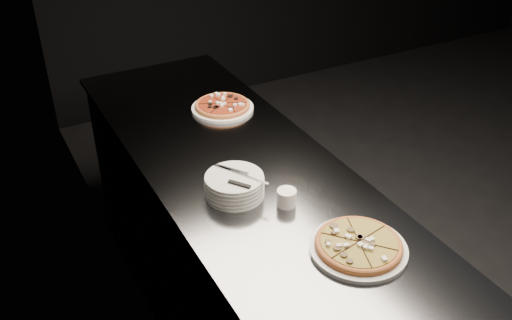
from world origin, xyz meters
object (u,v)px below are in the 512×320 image
ramekin (287,197)px  pizza_mushroom (358,246)px  counter (250,261)px  cutlery (238,177)px  pizza_tomato (223,106)px  plate_stack (234,186)px

ramekin → pizza_mushroom: bearing=-76.6°
counter → cutlery: cutlery is taller
pizza_tomato → cutlery: bearing=-110.7°
pizza_tomato → cutlery: 0.71m
counter → plate_stack: size_ratio=11.27×
plate_stack → cutlery: size_ratio=0.98×
pizza_mushroom → cutlery: (-0.20, 0.45, 0.06)m
pizza_mushroom → cutlery: bearing=114.4°
counter → cutlery: 0.57m
counter → ramekin: size_ratio=34.50×
counter → pizza_tomato: 0.74m
pizza_mushroom → plate_stack: (-0.21, 0.47, 0.02)m
pizza_tomato → cutlery: size_ratio=1.55×
pizza_tomato → cutlery: cutlery is taller
cutlery → ramekin: bearing=-80.1°
cutlery → pizza_mushroom: bearing=-100.6°
pizza_mushroom → ramekin: 0.33m
pizza_mushroom → plate_stack: size_ratio=1.54×
plate_stack → ramekin: 0.20m
pizza_mushroom → ramekin: ramekin is taller
pizza_tomato → ramekin: size_ratio=4.85×
cutlery → ramekin: 0.19m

